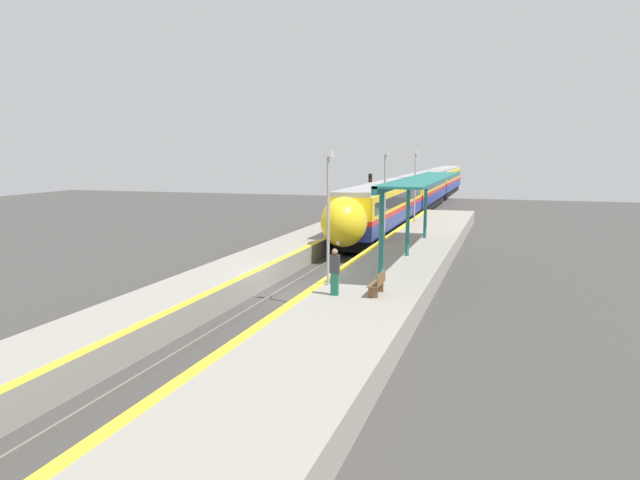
# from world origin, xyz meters

# --- Properties ---
(ground_plane) EXTENTS (120.00, 120.00, 0.00)m
(ground_plane) POSITION_xyz_m (0.00, 0.00, 0.00)
(ground_plane) COLOR #423F3D
(rail_left) EXTENTS (0.08, 90.00, 0.15)m
(rail_left) POSITION_xyz_m (-0.72, 0.00, 0.07)
(rail_left) COLOR slate
(rail_left) RESTS_ON ground_plane
(rail_right) EXTENTS (0.08, 90.00, 0.15)m
(rail_right) POSITION_xyz_m (0.72, 0.00, 0.07)
(rail_right) COLOR slate
(rail_right) RESTS_ON ground_plane
(train) EXTENTS (2.84, 68.44, 4.00)m
(train) POSITION_xyz_m (0.00, 41.48, 2.29)
(train) COLOR black
(train) RESTS_ON ground_plane
(platform_right) EXTENTS (4.51, 64.00, 1.02)m
(platform_right) POSITION_xyz_m (3.89, 0.00, 0.51)
(platform_right) COLOR gray
(platform_right) RESTS_ON ground_plane
(platform_left) EXTENTS (3.17, 64.00, 1.02)m
(platform_left) POSITION_xyz_m (-3.22, 0.00, 0.51)
(platform_left) COLOR gray
(platform_left) RESTS_ON ground_plane
(platform_bench) EXTENTS (0.44, 1.43, 0.89)m
(platform_bench) POSITION_xyz_m (4.55, -3.12, 1.48)
(platform_bench) COLOR brown
(platform_bench) RESTS_ON platform_right
(person_waiting) EXTENTS (0.36, 0.24, 1.81)m
(person_waiting) POSITION_xyz_m (2.97, -3.65, 1.96)
(person_waiting) COLOR #1E604C
(person_waiting) RESTS_ON platform_right
(railway_signal) EXTENTS (0.28, 0.28, 4.52)m
(railway_signal) POSITION_xyz_m (-2.30, 26.16, 2.75)
(railway_signal) COLOR #59595E
(railway_signal) RESTS_ON ground_plane
(lamppost_near) EXTENTS (0.36, 0.20, 5.48)m
(lamppost_near) POSITION_xyz_m (2.22, -1.97, 4.14)
(lamppost_near) COLOR #9E9EA3
(lamppost_near) RESTS_ON platform_right
(lamppost_mid) EXTENTS (0.36, 0.20, 5.48)m
(lamppost_mid) POSITION_xyz_m (2.22, 9.78, 4.14)
(lamppost_mid) COLOR #9E9EA3
(lamppost_mid) RESTS_ON platform_right
(lamppost_far) EXTENTS (0.36, 0.20, 5.48)m
(lamppost_far) POSITION_xyz_m (2.22, 21.54, 4.14)
(lamppost_far) COLOR #9E9EA3
(lamppost_far) RESTS_ON platform_right
(station_canopy) EXTENTS (2.02, 16.81, 4.11)m
(station_canopy) POSITION_xyz_m (4.74, 6.13, 4.85)
(station_canopy) COLOR #1E6B66
(station_canopy) RESTS_ON platform_right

